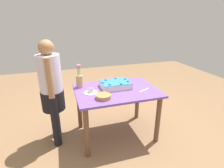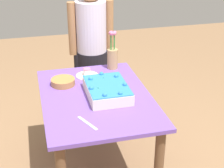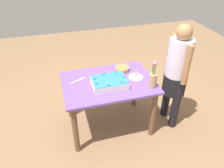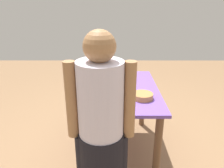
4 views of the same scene
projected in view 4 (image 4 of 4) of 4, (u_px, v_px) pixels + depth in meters
name	position (u px, v px, depth m)	size (l,w,h in m)	color
ground_plane	(118.00, 147.00, 2.61)	(8.00, 8.00, 0.00)	#8F6A49
dining_table	(118.00, 100.00, 2.38)	(1.18, 0.84, 0.76)	#704CAE
sheet_cake	(110.00, 84.00, 2.33)	(0.43, 0.31, 0.12)	silver
serving_plate_with_slice	(119.00, 102.00, 1.97)	(0.20, 0.20, 0.07)	white
cake_knife	(129.00, 77.00, 2.68)	(0.21, 0.02, 0.00)	silver
flower_vase	(89.00, 97.00, 1.83)	(0.10, 0.10, 0.35)	tan
fruit_bowl	(143.00, 96.00, 2.08)	(0.20, 0.20, 0.05)	#B27D42
person_standing	(101.00, 126.00, 1.47)	(0.31, 0.45, 1.49)	black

